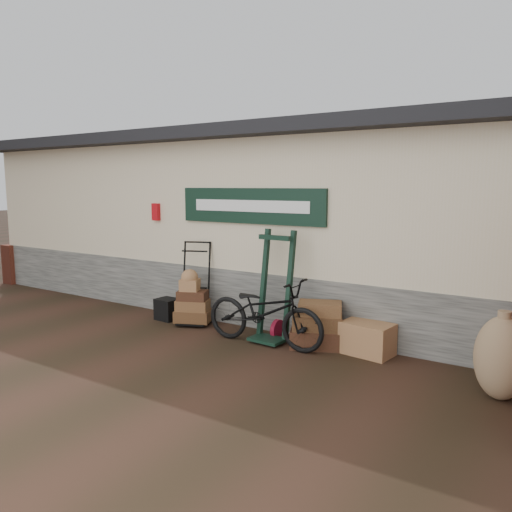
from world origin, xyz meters
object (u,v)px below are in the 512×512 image
(suitcase_stack, at_px, (317,324))
(porter_trolley, at_px, (195,282))
(black_trunk, at_px, (168,309))
(bicycle, at_px, (264,308))
(green_barrow, at_px, (274,286))
(wicker_hamper, at_px, (367,338))

(suitcase_stack, bearing_deg, porter_trolley, 179.13)
(suitcase_stack, distance_m, black_trunk, 2.78)
(bicycle, bearing_deg, porter_trolley, 75.37)
(green_barrow, height_order, bicycle, green_barrow)
(wicker_hamper, relative_size, black_trunk, 1.84)
(porter_trolley, height_order, black_trunk, porter_trolley)
(suitcase_stack, bearing_deg, wicker_hamper, 7.14)
(suitcase_stack, xyz_separation_m, black_trunk, (-2.77, -0.08, -0.15))
(green_barrow, height_order, suitcase_stack, green_barrow)
(wicker_hamper, height_order, bicycle, bicycle)
(bicycle, bearing_deg, suitcase_stack, -64.13)
(green_barrow, relative_size, wicker_hamper, 2.44)
(suitcase_stack, bearing_deg, green_barrow, -173.25)
(green_barrow, distance_m, suitcase_stack, 0.83)
(bicycle, bearing_deg, wicker_hamper, -73.81)
(green_barrow, relative_size, bicycle, 0.87)
(wicker_hamper, relative_size, bicycle, 0.36)
(porter_trolley, bearing_deg, suitcase_stack, -23.89)
(black_trunk, bearing_deg, suitcase_stack, 1.63)
(wicker_hamper, height_order, black_trunk, wicker_hamper)
(porter_trolley, height_order, wicker_hamper, porter_trolley)
(green_barrow, relative_size, suitcase_stack, 2.19)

